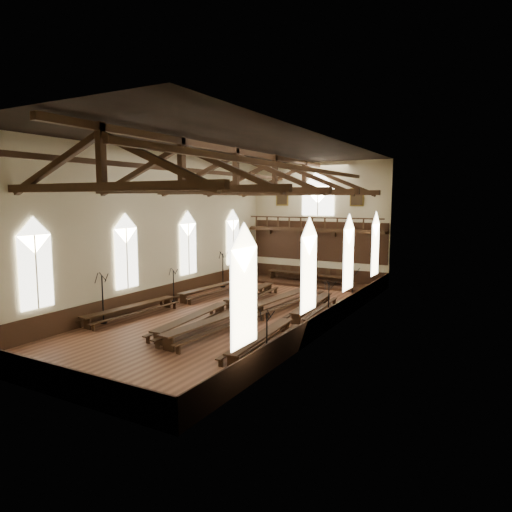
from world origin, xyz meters
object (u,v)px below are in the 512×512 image
at_px(refectory_row_c, 256,308).
at_px(refectory_row_d, 290,319).
at_px(refectory_row_a, 176,298).
at_px(refectory_row_b, 225,305).
at_px(candelabrum_left_near, 103,308).
at_px(candelabrum_left_far, 223,276).
at_px(candelabrum_right_mid, 328,311).
at_px(candelabrum_right_far, 352,296).
at_px(high_table, 308,275).
at_px(candelabrum_right_near, 267,348).
at_px(candelabrum_left_mid, 174,292).
at_px(dais, 308,283).

height_order(refectory_row_c, refectory_row_d, refectory_row_c).
xyz_separation_m(refectory_row_a, refectory_row_d, (8.80, -1.14, -0.02)).
relative_size(refectory_row_c, refectory_row_d, 1.08).
xyz_separation_m(refectory_row_b, refectory_row_d, (4.89, -1.04, -0.03)).
xyz_separation_m(refectory_row_a, candelabrum_left_near, (-0.81, -5.35, 0.36)).
distance_m(candelabrum_left_far, candelabrum_right_mid, 12.69).
distance_m(refectory_row_a, candelabrum_left_far, 6.88).
bearing_deg(refectory_row_b, refectory_row_c, -3.56).
height_order(refectory_row_c, candelabrum_right_mid, candelabrum_right_mid).
xyz_separation_m(refectory_row_d, candelabrum_right_far, (1.49, 6.09, 0.31)).
xyz_separation_m(candelabrum_left_far, candelabrum_right_mid, (11.10, -6.16, -0.12)).
bearing_deg(high_table, candelabrum_right_mid, -61.92).
bearing_deg(candelabrum_left_far, refectory_row_d, -39.67).
height_order(candelabrum_left_far, candelabrum_right_far, candelabrum_left_far).
xyz_separation_m(high_table, candelabrum_left_far, (-5.42, -4.48, 0.08)).
distance_m(high_table, candelabrum_right_near, 18.85).
height_order(refectory_row_b, candelabrum_right_far, candelabrum_right_far).
distance_m(refectory_row_c, high_table, 11.65).
xyz_separation_m(candelabrum_right_near, candelabrum_right_far, (0.00, 11.62, 0.08)).
relative_size(candelabrum_left_mid, candelabrum_right_near, 0.97).
relative_size(dais, high_table, 1.54).
relative_size(candelabrum_left_far, candelabrum_right_near, 1.19).
xyz_separation_m(candelabrum_left_near, candelabrum_right_far, (11.10, 10.30, -0.07)).
bearing_deg(refectory_row_c, refectory_row_b, 176.44).
relative_size(candelabrum_left_near, candelabrum_right_near, 1.20).
height_order(refectory_row_b, candelabrum_right_mid, candelabrum_right_mid).
bearing_deg(high_table, dais, 0.00).
height_order(refectory_row_d, dais, refectory_row_d).
height_order(high_table, candelabrum_right_far, candelabrum_right_far).
bearing_deg(candelabrum_right_near, refectory_row_b, 134.21).
bearing_deg(candelabrum_left_near, candelabrum_right_mid, 28.47).
bearing_deg(refectory_row_d, candelabrum_right_mid, 50.51).
height_order(refectory_row_a, refectory_row_b, refectory_row_b).
bearing_deg(candelabrum_right_far, high_table, 131.77).
bearing_deg(candelabrum_left_near, candelabrum_right_near, -6.76).
distance_m(candelabrum_left_near, candelabrum_left_mid, 6.13).
distance_m(high_table, candelabrum_left_near, 17.52).
distance_m(refectory_row_d, candelabrum_right_mid, 2.36).
bearing_deg(refectory_row_a, candelabrum_left_far, 96.76).
bearing_deg(candelabrum_right_far, candelabrum_left_far, 170.43).
bearing_deg(high_table, refectory_row_d, -71.43).
xyz_separation_m(refectory_row_d, candelabrum_left_near, (-9.61, -4.21, 0.38)).
bearing_deg(candelabrum_right_far, refectory_row_a, -154.30).
xyz_separation_m(refectory_row_b, high_table, (0.71, 11.41, 0.26)).
distance_m(refectory_row_c, refectory_row_d, 2.80).
xyz_separation_m(refectory_row_d, dais, (-4.18, 12.45, -0.40)).
relative_size(refectory_row_b, dais, 1.25).
bearing_deg(refectory_row_c, candelabrum_right_mid, 12.40).
bearing_deg(refectory_row_d, candelabrum_left_far, 140.33).
bearing_deg(refectory_row_b, candelabrum_left_far, 124.24).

